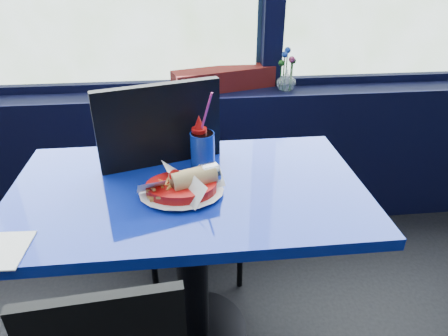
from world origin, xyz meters
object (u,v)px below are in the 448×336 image
chair_near_back (175,178)px  planter_box (224,79)px  flower_vase (286,78)px  food_basket (183,186)px  ketchup_bottle (200,145)px  near_table (190,229)px  soda_cup (203,150)px

chair_near_back → planter_box: bearing=-131.5°
planter_box → flower_vase: (0.32, -0.06, 0.01)m
food_basket → ketchup_bottle: bearing=75.5°
near_table → flower_vase: size_ratio=5.43×
flower_vase → ketchup_bottle: bearing=-125.0°
chair_near_back → flower_vase: (0.59, 0.53, 0.26)m
food_basket → soda_cup: (0.08, 0.17, 0.04)m
food_basket → ketchup_bottle: (0.07, 0.18, 0.06)m
flower_vase → food_basket: 1.05m
flower_vase → ketchup_bottle: (-0.49, -0.70, -0.03)m
near_table → food_basket: bearing=-107.5°
planter_box → ketchup_bottle: ketchup_bottle is taller
flower_vase → planter_box: bearing=169.9°
chair_near_back → flower_vase: chair_near_back is taller
near_table → food_basket: (-0.02, -0.05, 0.21)m
planter_box → food_basket: 0.98m
planter_box → flower_vase: flower_vase is taller
planter_box → ketchup_bottle: size_ratio=2.66×
planter_box → chair_near_back: bearing=-131.1°
food_basket → planter_box: bearing=81.2°
near_table → planter_box: (0.22, 0.90, 0.29)m
near_table → chair_near_back: bearing=99.3°
flower_vase → soda_cup: soda_cup is taller
chair_near_back → food_basket: size_ratio=4.09×
chair_near_back → flower_vase: 0.84m
planter_box → food_basket: planter_box is taller
flower_vase → soda_cup: bearing=-124.0°
near_table → flower_vase: flower_vase is taller
soda_cup → chair_near_back: bearing=120.3°
food_basket → near_table: bearing=77.7°
flower_vase → near_table: bearing=-122.9°
chair_near_back → soda_cup: chair_near_back is taller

